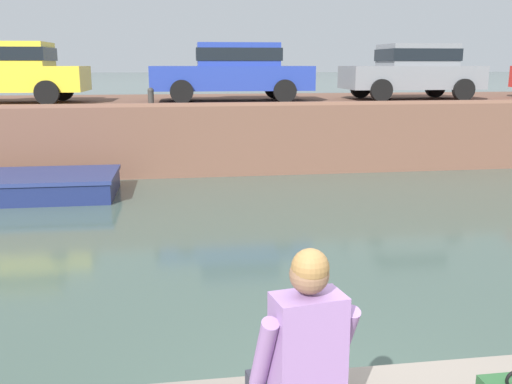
{
  "coord_description": "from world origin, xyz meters",
  "views": [
    {
      "loc": [
        -1.34,
        -3.1,
        2.7
      ],
      "look_at": [
        -0.31,
        3.72,
        1.15
      ],
      "focal_mm": 40.0,
      "sensor_mm": 36.0,
      "label": 1
    }
  ],
  "objects_px": {
    "car_centre_grey": "(413,69)",
    "person_seated_left": "(304,355)",
    "car_left_inner_blue": "(234,69)",
    "car_leftmost_yellow": "(3,70)",
    "mooring_bollard_mid": "(151,96)"
  },
  "relations": [
    {
      "from": "car_centre_grey",
      "to": "person_seated_left",
      "type": "relative_size",
      "value": 3.96
    },
    {
      "from": "car_left_inner_blue",
      "to": "car_centre_grey",
      "type": "relative_size",
      "value": 1.15
    },
    {
      "from": "car_leftmost_yellow",
      "to": "car_centre_grey",
      "type": "distance_m",
      "value": 11.1
    },
    {
      "from": "mooring_bollard_mid",
      "to": "car_left_inner_blue",
      "type": "bearing_deg",
      "value": 39.27
    },
    {
      "from": "car_centre_grey",
      "to": "mooring_bollard_mid",
      "type": "xyz_separation_m",
      "value": [
        -7.34,
        -1.79,
        -0.61
      ]
    },
    {
      "from": "mooring_bollard_mid",
      "to": "person_seated_left",
      "type": "distance_m",
      "value": 11.41
    },
    {
      "from": "car_leftmost_yellow",
      "to": "mooring_bollard_mid",
      "type": "distance_m",
      "value": 4.21
    },
    {
      "from": "car_left_inner_blue",
      "to": "car_centre_grey",
      "type": "distance_m",
      "value": 5.15
    },
    {
      "from": "car_left_inner_blue",
      "to": "mooring_bollard_mid",
      "type": "distance_m",
      "value": 2.89
    },
    {
      "from": "car_centre_grey",
      "to": "car_left_inner_blue",
      "type": "bearing_deg",
      "value": -179.98
    },
    {
      "from": "car_leftmost_yellow",
      "to": "car_left_inner_blue",
      "type": "xyz_separation_m",
      "value": [
        5.95,
        0.0,
        0.0
      ]
    },
    {
      "from": "car_leftmost_yellow",
      "to": "person_seated_left",
      "type": "xyz_separation_m",
      "value": [
        4.84,
        -13.13,
        -1.34
      ]
    },
    {
      "from": "car_leftmost_yellow",
      "to": "mooring_bollard_mid",
      "type": "bearing_deg",
      "value": -25.47
    },
    {
      "from": "car_left_inner_blue",
      "to": "mooring_bollard_mid",
      "type": "bearing_deg",
      "value": -140.73
    },
    {
      "from": "car_left_inner_blue",
      "to": "car_centre_grey",
      "type": "height_order",
      "value": "same"
    }
  ]
}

